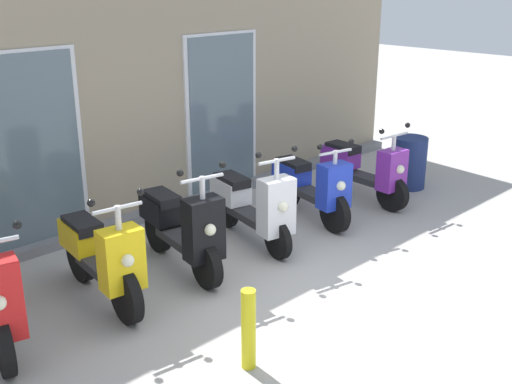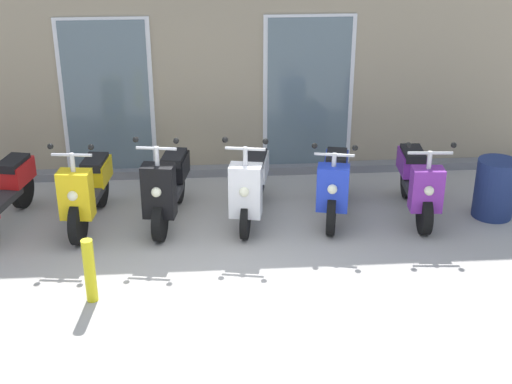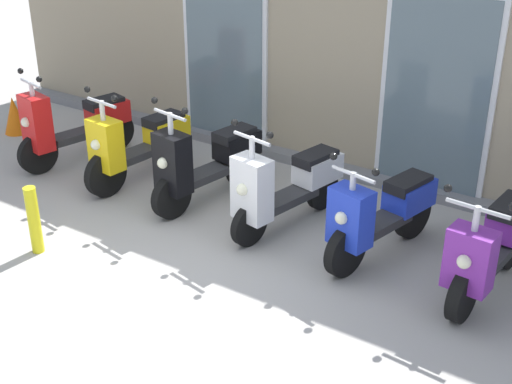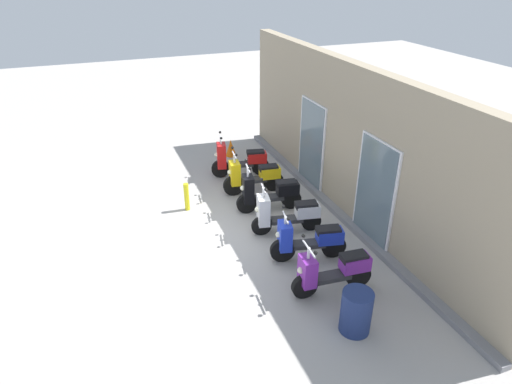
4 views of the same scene
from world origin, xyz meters
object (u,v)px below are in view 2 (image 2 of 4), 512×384
object	(u,v)px
scooter_blue	(334,183)
curb_bollard	(90,271)
scooter_white	(251,184)
scooter_black	(168,186)
scooter_purple	(418,182)
scooter_yellow	(88,189)
trash_bin	(495,188)

from	to	relation	value
scooter_blue	curb_bollard	distance (m)	3.37
scooter_white	scooter_blue	xyz separation A→B (m)	(1.07, 0.02, -0.03)
scooter_black	scooter_purple	bearing A→B (deg)	-0.85
scooter_yellow	trash_bin	xyz separation A→B (m)	(5.14, -0.15, -0.10)
scooter_yellow	curb_bollard	distance (m)	1.82
scooter_black	scooter_purple	world-z (taller)	scooter_black
curb_bollard	trash_bin	xyz separation A→B (m)	(4.88, 1.65, 0.03)
scooter_blue	curb_bollard	world-z (taller)	scooter_blue
trash_bin	scooter_yellow	bearing A→B (deg)	178.37
scooter_purple	scooter_white	bearing A→B (deg)	179.19
scooter_black	trash_bin	distance (m)	4.16
scooter_blue	trash_bin	bearing A→B (deg)	-4.47
scooter_blue	trash_bin	size ratio (longest dim) A/B	2.02
scooter_black	scooter_blue	xyz separation A→B (m)	(2.11, 0.01, -0.03)
scooter_black	scooter_white	distance (m)	1.04
scooter_purple	trash_bin	world-z (taller)	scooter_purple
scooter_white	curb_bollard	world-z (taller)	scooter_white
scooter_purple	trash_bin	size ratio (longest dim) A/B	2.02
scooter_purple	scooter_blue	bearing A→B (deg)	177.14
scooter_blue	curb_bollard	xyz separation A→B (m)	(-2.84, -1.81, -0.11)
scooter_black	curb_bollard	xyz separation A→B (m)	(-0.73, -1.80, -0.14)
curb_bollard	trash_bin	bearing A→B (deg)	18.65
curb_bollard	scooter_yellow	bearing A→B (deg)	98.05
scooter_yellow	trash_bin	bearing A→B (deg)	-1.63
scooter_purple	scooter_black	bearing A→B (deg)	179.15
scooter_black	trash_bin	xyz separation A→B (m)	(4.15, -0.15, -0.11)
curb_bollard	scooter_black	bearing A→B (deg)	67.85
scooter_yellow	scooter_white	xyz separation A→B (m)	(2.03, -0.01, 0.02)
scooter_white	curb_bollard	distance (m)	2.52
scooter_yellow	curb_bollard	xyz separation A→B (m)	(0.25, -1.79, -0.13)
scooter_white	scooter_black	bearing A→B (deg)	179.08
scooter_blue	scooter_purple	distance (m)	1.07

